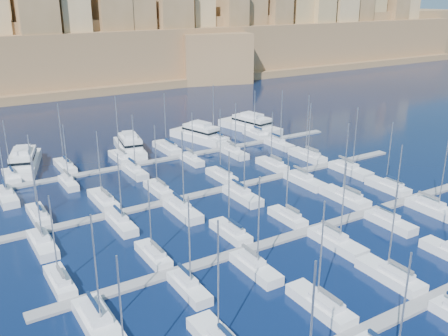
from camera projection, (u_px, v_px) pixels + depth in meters
ground at (262, 206)px, 87.42m from camera, size 600.00×600.00×0.00m
pontoon_near at (427, 301)px, 60.09m from camera, size 84.00×2.00×0.40m
pontoon_mid_near at (307, 231)px, 77.73m from camera, size 84.00×2.00×0.40m
pontoon_mid_far at (231, 187)px, 95.37m from camera, size 84.00×2.00×0.40m
pontoon_far at (179, 157)px, 113.01m from camera, size 84.00×2.00×0.40m
sailboat_2 at (321, 305)px, 58.50m from camera, size 2.86×9.53×14.07m
sailboat_3 at (391, 276)px, 64.51m from camera, size 2.88×9.61×13.47m
sailboat_12 at (60, 282)px, 63.23m from camera, size 2.39×7.95×12.63m
sailboat_13 at (153, 255)px, 69.65m from camera, size 2.40×8.00×12.02m
sailboat_14 at (231, 232)px, 76.36m from camera, size 2.58×8.61×13.82m
sailboat_15 at (288, 217)px, 81.42m from camera, size 2.34×7.80×11.59m
sailboat_16 at (345, 197)px, 89.25m from camera, size 3.03×10.08×14.58m
sailboat_17 at (388, 187)px, 94.17m from camera, size 2.73×9.09×13.41m
sailboat_18 at (99, 325)px, 54.94m from camera, size 3.27×10.89×14.65m
sailboat_19 at (189, 287)px, 62.00m from camera, size 2.40×7.99×13.48m
sailboat_20 at (255, 267)px, 66.44m from camera, size 2.70×8.99×14.17m
sailboat_21 at (337, 242)px, 73.23m from camera, size 2.95×9.84×13.53m
sailboat_22 at (390, 222)px, 79.68m from camera, size 2.63×8.77×14.03m
sailboat_23 at (435, 209)px, 84.18m from camera, size 3.05×10.16×16.71m
sailboat_24 at (39, 215)px, 82.19m from camera, size 2.53×8.44×14.62m
sailboat_25 at (103, 200)px, 88.14m from camera, size 2.84×9.47×13.50m
sailboat_26 at (158, 189)px, 92.93m from camera, size 2.53×8.43×13.20m
sailboat_27 at (222, 176)px, 99.85m from camera, size 2.56×8.53×14.52m
sailboat_28 at (272, 165)px, 106.26m from camera, size 2.61×8.70×12.37m
sailboat_29 at (308, 156)px, 111.95m from camera, size 3.02×10.08×14.62m
sailboat_30 at (42, 243)px, 72.81m from camera, size 2.75×9.17×13.96m
sailboat_31 at (121, 223)px, 79.20m from camera, size 2.52×8.41×12.74m
sailboat_32 at (182, 210)px, 83.95m from camera, size 2.91×9.68×14.93m
sailboat_33 at (242, 195)px, 90.09m from camera, size 2.84×9.47×14.94m
sailboat_34 at (304, 180)px, 97.21m from camera, size 2.91×9.71×16.48m
sailboat_35 at (350, 170)px, 103.13m from camera, size 3.01×10.04×14.29m
sailboat_36 at (11, 176)px, 99.48m from camera, size 2.42×8.08×12.41m
sailboat_37 at (65, 166)px, 105.26m from camera, size 2.76×9.19×14.41m
sailboat_38 at (120, 157)px, 111.09m from camera, size 2.60×8.67×14.62m
sailboat_39 at (167, 148)px, 117.66m from camera, size 3.08×10.28×13.97m
sailboat_40 at (215, 140)px, 124.31m from camera, size 3.17×10.57×14.73m
sailboat_41 at (255, 134)px, 129.09m from camera, size 2.45×8.17×12.32m
sailboat_42 at (7, 196)px, 89.71m from camera, size 2.83×9.42×15.71m
sailboat_43 at (68, 183)px, 96.18m from camera, size 2.19×7.31×12.72m
sailboat_44 at (135, 171)px, 102.27m from camera, size 2.61×8.71×12.97m
sailboat_45 at (192, 160)px, 109.52m from camera, size 2.26×7.52×11.63m
sailboat_46 at (234, 152)px, 114.33m from camera, size 2.62×8.72×12.70m
sailboat_47 at (279, 144)px, 120.67m from camera, size 2.67×8.90×14.19m
motor_yacht_a at (24, 162)px, 104.90m from camera, size 10.31×18.32×5.25m
motor_yacht_b at (130, 146)px, 115.90m from camera, size 7.65×16.68×5.25m
motor_yacht_c at (200, 134)px, 125.42m from camera, size 9.21×17.29×5.25m
motor_yacht_d at (251, 125)px, 134.50m from camera, size 9.22×19.76×5.25m
fortified_city at (43, 45)px, 206.93m from camera, size 460.00×108.95×59.52m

